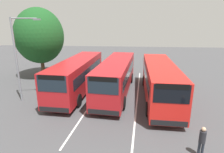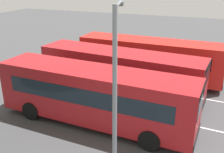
% 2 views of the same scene
% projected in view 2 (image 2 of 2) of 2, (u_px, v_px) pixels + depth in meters
% --- Properties ---
extents(ground_plane, '(77.45, 77.45, 0.00)m').
position_uv_depth(ground_plane, '(128.00, 97.00, 18.23)').
color(ground_plane, '#424244').
extents(bus_far_left, '(11.12, 3.03, 3.17)m').
position_uv_depth(bus_far_left, '(95.00, 95.00, 14.40)').
color(bus_far_left, '#AD191E').
rests_on(bus_far_left, ground).
extents(bus_center_left, '(11.18, 3.45, 3.17)m').
position_uv_depth(bus_center_left, '(120.00, 72.00, 17.66)').
color(bus_center_left, '#AD191E').
rests_on(bus_center_left, ground).
extents(bus_center_right, '(11.07, 2.83, 3.17)m').
position_uv_depth(bus_center_right, '(150.00, 58.00, 20.69)').
color(bus_center_right, red).
rests_on(bus_center_right, ground).
extents(street_lamp, '(0.74, 2.28, 7.03)m').
position_uv_depth(street_lamp, '(115.00, 93.00, 9.06)').
color(street_lamp, gray).
rests_on(street_lamp, ground).
extents(lane_stripe_outer_left, '(16.67, 1.36, 0.01)m').
position_uv_depth(lane_stripe_outer_left, '(119.00, 109.00, 16.57)').
color(lane_stripe_outer_left, silver).
rests_on(lane_stripe_outer_left, ground).
extents(lane_stripe_inner_left, '(16.67, 1.36, 0.01)m').
position_uv_depth(lane_stripe_inner_left, '(136.00, 86.00, 19.89)').
color(lane_stripe_inner_left, silver).
rests_on(lane_stripe_inner_left, ground).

